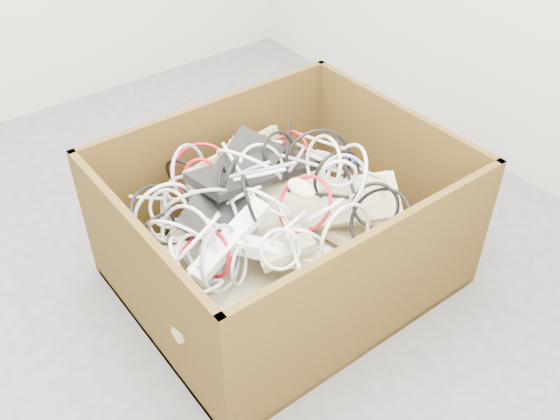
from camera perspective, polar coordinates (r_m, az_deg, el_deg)
ground at (r=2.34m, az=-8.66°, el=-5.89°), size 3.00×3.00×0.00m
cardboard_box at (r=2.20m, az=0.03°, el=-3.56°), size 1.07×0.89×0.53m
keyboard_pile at (r=2.12m, az=-0.09°, el=-0.71°), size 0.94×0.81×0.37m
mice_scatter at (r=2.04m, az=-1.50°, el=0.70°), size 0.81×0.57×0.20m
power_strip_left at (r=1.89m, az=-4.61°, el=-2.76°), size 0.33×0.14×0.13m
power_strip_right at (r=1.89m, az=-0.73°, el=-3.84°), size 0.25×0.26×0.10m
vga_plug at (r=2.24m, az=6.35°, el=4.23°), size 0.06×0.05×0.03m
cable_tangle at (r=2.00m, az=-2.85°, el=0.63°), size 0.94×0.86×0.39m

